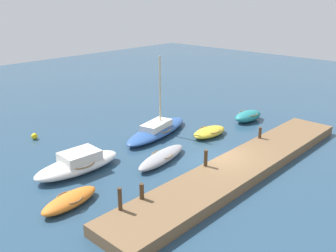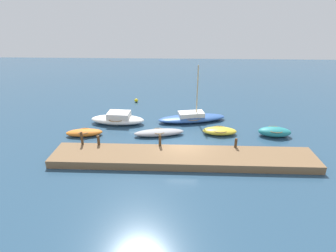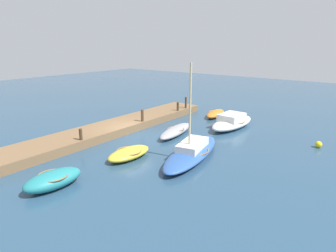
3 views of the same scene
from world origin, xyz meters
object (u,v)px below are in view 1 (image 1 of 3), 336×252
(mooring_post_west, at_px, (120,199))
(mooring_post_east, at_px, (260,133))
(sailboat_blue, at_px, (157,130))
(rowboat_orange, at_px, (70,200))
(rowboat_grey, at_px, (162,157))
(marker_buoy, at_px, (34,136))
(motorboat_white, at_px, (78,164))
(mooring_post_mid_east, at_px, (206,158))
(rowboat_yellow, at_px, (209,132))
(dinghy_teal, at_px, (248,116))
(mooring_post_mid_west, at_px, (142,191))

(mooring_post_west, relative_size, mooring_post_east, 1.44)
(sailboat_blue, height_order, rowboat_orange, sailboat_blue)
(rowboat_grey, bearing_deg, marker_buoy, 100.26)
(motorboat_white, bearing_deg, mooring_post_mid_east, -48.12)
(rowboat_orange, height_order, mooring_post_east, mooring_post_east)
(motorboat_white, distance_m, rowboat_orange, 3.76)
(rowboat_yellow, xyz_separation_m, dinghy_teal, (4.84, -0.22, 0.11))
(sailboat_blue, distance_m, mooring_post_west, 11.10)
(sailboat_blue, distance_m, rowboat_grey, 4.62)
(sailboat_blue, xyz_separation_m, dinghy_teal, (7.24, -3.13, 0.02))
(rowboat_yellow, distance_m, mooring_post_mid_east, 6.36)
(rowboat_yellow, xyz_separation_m, mooring_post_mid_east, (-5.17, -3.62, 0.76))
(sailboat_blue, bearing_deg, marker_buoy, 126.88)
(sailboat_blue, bearing_deg, dinghy_teal, -35.24)
(rowboat_orange, bearing_deg, mooring_post_east, -20.08)
(mooring_post_mid_west, bearing_deg, dinghy_teal, 12.90)
(mooring_post_mid_west, bearing_deg, sailboat_blue, 40.57)
(rowboat_grey, distance_m, marker_buoy, 9.77)
(rowboat_grey, distance_m, mooring_post_west, 6.69)
(mooring_post_mid_west, bearing_deg, rowboat_grey, 34.14)
(rowboat_yellow, distance_m, sailboat_blue, 3.78)
(motorboat_white, xyz_separation_m, mooring_post_mid_east, (4.57, -5.65, 0.57))
(rowboat_orange, relative_size, marker_buoy, 7.60)
(dinghy_teal, height_order, mooring_post_east, mooring_post_east)
(rowboat_orange, xyz_separation_m, mooring_post_west, (0.83, -2.80, 0.83))
(rowboat_yellow, relative_size, mooring_post_west, 2.86)
(rowboat_yellow, relative_size, mooring_post_east, 4.11)
(sailboat_blue, bearing_deg, rowboat_grey, -143.62)
(motorboat_white, xyz_separation_m, mooring_post_west, (-1.61, -5.65, 0.63))
(rowboat_orange, relative_size, mooring_post_mid_east, 3.48)
(motorboat_white, distance_m, sailboat_blue, 7.38)
(sailboat_blue, xyz_separation_m, mooring_post_mid_west, (-7.63, -6.53, 0.58))
(mooring_post_west, distance_m, mooring_post_mid_east, 6.18)
(dinghy_teal, relative_size, mooring_post_west, 2.72)
(rowboat_yellow, bearing_deg, dinghy_teal, -1.28)
(rowboat_orange, distance_m, mooring_post_west, 3.03)
(marker_buoy, bearing_deg, sailboat_blue, -41.25)
(rowboat_yellow, xyz_separation_m, sailboat_blue, (-2.40, 2.91, 0.09))
(dinghy_teal, bearing_deg, motorboat_white, 174.78)
(mooring_post_east, bearing_deg, mooring_post_west, 180.00)
(sailboat_blue, bearing_deg, rowboat_yellow, -62.32)
(motorboat_white, relative_size, marker_buoy, 12.24)
(sailboat_blue, xyz_separation_m, rowboat_orange, (-9.77, -3.74, -0.10))
(dinghy_teal, xyz_separation_m, mooring_post_mid_west, (-14.87, -3.41, 0.56))
(rowboat_yellow, bearing_deg, marker_buoy, 137.28)
(motorboat_white, xyz_separation_m, rowboat_orange, (-2.44, -2.85, -0.20))
(rowboat_grey, xyz_separation_m, mooring_post_mid_west, (-4.56, -3.09, 0.69))
(motorboat_white, bearing_deg, marker_buoy, 85.80)
(mooring_post_mid_east, bearing_deg, rowboat_yellow, 35.05)
(rowboat_orange, bearing_deg, mooring_post_mid_east, -29.61)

